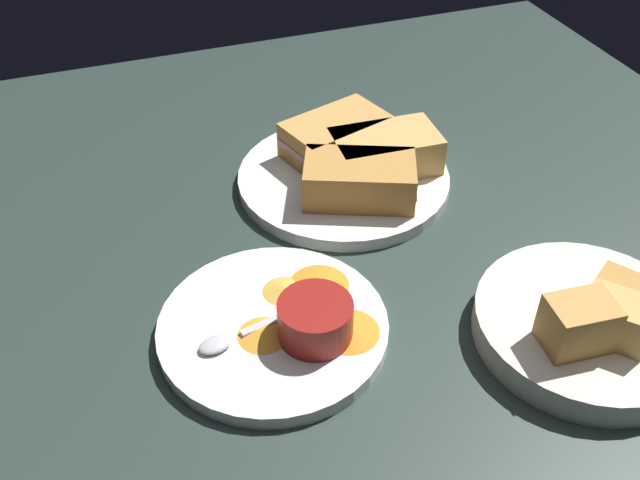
{
  "coord_description": "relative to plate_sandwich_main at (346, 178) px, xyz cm",
  "views": [
    {
      "loc": [
        28.01,
        57.87,
        52.99
      ],
      "look_at": [
        7.73,
        1.82,
        3.0
      ],
      "focal_mm": 40.33,
      "sensor_mm": 36.0,
      "label": 1
    }
  ],
  "objects": [
    {
      "name": "plate_sandwich_main",
      "position": [
        0.0,
        0.0,
        0.0
      ],
      "size": [
        26.5,
        26.5,
        1.6
      ],
      "primitive_type": "cylinder",
      "color": "white",
      "rests_on": "ground_plane"
    },
    {
      "name": "plantain_chip_scatter",
      "position": [
        12.06,
        21.09,
        1.1
      ],
      "size": [
        15.25,
        15.73,
        0.6
      ],
      "color": "orange",
      "rests_on": "plate_chips_companion"
    },
    {
      "name": "plate_chips_companion",
      "position": [
        16.15,
        21.42,
        0.0
      ],
      "size": [
        22.79,
        22.79,
        1.6
      ],
      "primitive_type": "cylinder",
      "color": "white",
      "rests_on": "ground_plane"
    },
    {
      "name": "spoon_by_dark_ramekin",
      "position": [
        1.6,
        -0.92,
        1.16
      ],
      "size": [
        6.49,
        9.15,
        0.8
      ],
      "color": "silver",
      "rests_on": "plate_sandwich_main"
    },
    {
      "name": "ground_plane",
      "position": [
        0.34,
        10.89,
        -2.3
      ],
      "size": [
        110.0,
        110.0,
        3.0
      ],
      "primitive_type": "cube",
      "color": "#283833"
    },
    {
      "name": "sandwich_half_near",
      "position": [
        0.44,
        5.02,
        3.2
      ],
      "size": [
        14.94,
        12.07,
        4.8
      ],
      "color": "#C68C42",
      "rests_on": "plate_sandwich_main"
    },
    {
      "name": "ramekin_dark_sauce",
      "position": [
        -1.44,
        -5.78,
        2.63
      ],
      "size": [
        7.35,
        7.35,
        3.38
      ],
      "color": "navy",
      "rests_on": "plate_sandwich_main"
    },
    {
      "name": "spoon_by_gravy_ramekin",
      "position": [
        20.92,
        22.39,
        1.16
      ],
      "size": [
        9.95,
        3.43,
        0.8
      ],
      "color": "silver",
      "rests_on": "plate_chips_companion"
    },
    {
      "name": "ramekin_light_gravy",
      "position": [
        12.74,
        24.27,
        2.95
      ],
      "size": [
        7.23,
        7.23,
        4.01
      ],
      "color": "maroon",
      "rests_on": "plate_chips_companion"
    },
    {
      "name": "sandwich_half_far",
      "position": [
        -5.02,
        0.44,
        3.2
      ],
      "size": [
        13.6,
        8.26,
        4.8
      ],
      "color": "tan",
      "rests_on": "plate_sandwich_main"
    },
    {
      "name": "bread_basket_rear",
      "position": [
        -12.4,
        32.55,
        1.42
      ],
      "size": [
        21.87,
        21.87,
        7.99
      ],
      "color": "silver",
      "rests_on": "ground_plane"
    },
    {
      "name": "sandwich_half_extra",
      "position": [
        -0.44,
        -5.02,
        3.2
      ],
      "size": [
        14.73,
        11.09,
        4.8
      ],
      "color": "tan",
      "rests_on": "plate_sandwich_main"
    }
  ]
}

